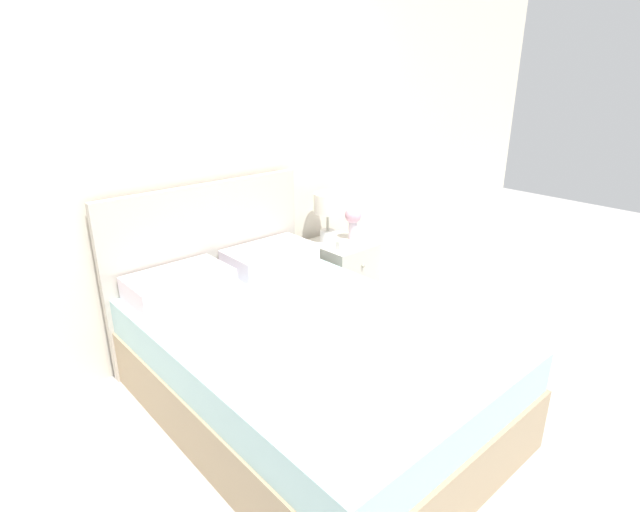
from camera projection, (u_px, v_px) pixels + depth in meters
name	position (u px, v px, depth m)	size (l,w,h in m)	color
ground_plane	(215.00, 340.00, 3.61)	(12.00, 12.00, 0.00)	#BCB7B2
wall_back	(194.00, 159.00, 3.20)	(8.00, 0.06, 2.60)	silver
bed	(299.00, 359.00, 2.83)	(1.44, 2.09, 1.15)	tan
nightstand	(341.00, 276.00, 3.97)	(0.42, 0.48, 0.57)	silver
table_lamp	(328.00, 208.00, 3.81)	(0.22, 0.22, 0.38)	white
flower_vase	(353.00, 218.00, 3.90)	(0.13, 0.13, 0.26)	silver
alarm_clock	(341.00, 245.00, 3.73)	(0.07, 0.04, 0.06)	white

